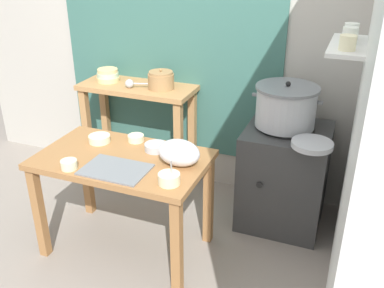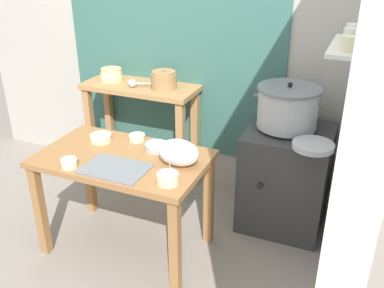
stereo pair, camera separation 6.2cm
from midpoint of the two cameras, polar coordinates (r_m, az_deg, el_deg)
ground_plane at (r=3.26m, az=-7.20°, el=-12.65°), size 9.00×9.00×0.00m
wall_back at (r=3.59m, az=1.72°, el=14.26°), size 4.40×0.12×2.60m
wall_right at (r=2.49m, az=23.10°, el=7.03°), size 0.30×3.20×2.60m
prep_table at (r=2.90m, az=-8.36°, el=-3.52°), size 1.10×0.66×0.72m
back_shelf_table at (r=3.71m, az=-6.18°, el=4.45°), size 0.96×0.40×0.90m
stove_block at (r=3.34m, az=12.70°, el=-4.23°), size 0.60×0.61×0.78m
steamer_pot at (r=3.13m, az=13.00°, el=4.75°), size 0.49×0.44×0.33m
clay_pot at (r=3.51m, az=-3.21°, el=8.37°), size 0.21×0.21×0.16m
bowl_stack_enamel at (r=3.77m, az=-10.03°, el=8.92°), size 0.19×0.19×0.11m
ladle at (r=3.57m, az=-7.09°, el=7.92°), size 0.29×0.13×0.07m
serving_tray at (r=2.69m, az=-9.38°, el=-3.20°), size 0.40×0.28×0.01m
plastic_bag at (r=2.67m, az=-1.12°, el=-1.17°), size 0.27×0.18×0.17m
wide_pan at (r=2.89m, az=16.17°, el=-0.21°), size 0.27×0.27×0.04m
prep_bowl_0 at (r=3.07m, az=-11.29°, el=0.85°), size 0.15×0.15×0.05m
prep_bowl_1 at (r=3.04m, az=-6.63°, el=0.89°), size 0.11×0.11×0.04m
prep_bowl_2 at (r=2.77m, az=-15.17°, el=-2.38°), size 0.10×0.10×0.06m
prep_bowl_3 at (r=2.50m, az=-2.48°, el=-4.47°), size 0.13×0.13×0.17m
prep_bowl_4 at (r=2.90m, az=-4.10°, el=-0.31°), size 0.15×0.15×0.05m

